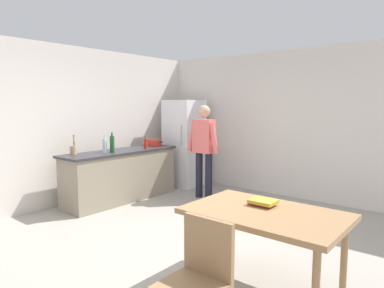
{
  "coord_description": "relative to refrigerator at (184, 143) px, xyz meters",
  "views": [
    {
      "loc": [
        2.81,
        -3.05,
        1.71
      ],
      "look_at": [
        -0.52,
        0.99,
        1.11
      ],
      "focal_mm": 32.19,
      "sensor_mm": 36.0,
      "label": 1
    }
  ],
  "objects": [
    {
      "name": "person",
      "position": [
        0.95,
        -0.55,
        0.08
      ],
      "size": [
        0.7,
        0.22,
        1.7
      ],
      "color": "#1E1E2D",
      "rests_on": "ground_plane"
    },
    {
      "name": "utensil_jar",
      "position": [
        -0.31,
        -2.4,
        0.08
      ],
      "size": [
        0.11,
        0.11,
        0.32
      ],
      "color": "tan",
      "rests_on": "kitchen_counter"
    },
    {
      "name": "refrigerator",
      "position": [
        0.0,
        0.0,
        0.0
      ],
      "size": [
        0.7,
        0.67,
        1.8
      ],
      "color": "white",
      "rests_on": "ground_plane"
    },
    {
      "name": "dining_table",
      "position": [
        3.3,
        -2.7,
        -0.23
      ],
      "size": [
        1.4,
        0.9,
        0.75
      ],
      "color": "#9E754C",
      "rests_on": "ground_plane"
    },
    {
      "name": "bottle_water_clear",
      "position": [
        -0.06,
        -1.97,
        0.13
      ],
      "size": [
        0.07,
        0.07,
        0.3
      ],
      "color": "silver",
      "rests_on": "kitchen_counter"
    },
    {
      "name": "kitchen_counter",
      "position": [
        -0.1,
        -1.6,
        -0.45
      ],
      "size": [
        0.64,
        2.2,
        0.9
      ],
      "color": "gray",
      "rests_on": "ground_plane"
    },
    {
      "name": "wall_left",
      "position": [
        -0.7,
        -2.2,
        0.45
      ],
      "size": [
        0.12,
        5.6,
        2.7
      ],
      "primitive_type": "cube",
      "color": "silver",
      "rests_on": "ground_plane"
    },
    {
      "name": "wall_back",
      "position": [
        1.9,
        0.6,
        0.45
      ],
      "size": [
        6.4,
        0.12,
        2.7
      ],
      "primitive_type": "cube",
      "color": "silver",
      "rests_on": "ground_plane"
    },
    {
      "name": "cooking_pot",
      "position": [
        -0.13,
        -0.73,
        0.06
      ],
      "size": [
        0.4,
        0.28,
        0.12
      ],
      "color": "red",
      "rests_on": "kitchen_counter"
    },
    {
      "name": "ground_plane",
      "position": [
        1.9,
        -2.4,
        -0.9
      ],
      "size": [
        14.0,
        14.0,
        0.0
      ],
      "primitive_type": "plane",
      "color": "#9E998E"
    },
    {
      "name": "bottle_wine_green",
      "position": [
        -0.01,
        -1.86,
        0.15
      ],
      "size": [
        0.08,
        0.08,
        0.34
      ],
      "color": "#1E5123",
      "rests_on": "kitchen_counter"
    },
    {
      "name": "chair",
      "position": [
        3.3,
        -3.67,
        -0.37
      ],
      "size": [
        0.42,
        0.42,
        0.91
      ],
      "rotation": [
        0.0,
        0.0,
        -0.18
      ],
      "color": "#9E754C",
      "rests_on": "ground_plane"
    },
    {
      "name": "book_stack",
      "position": [
        3.19,
        -2.55,
        -0.12
      ],
      "size": [
        0.25,
        0.2,
        0.06
      ],
      "color": "#B22D28",
      "rests_on": "dining_table"
    },
    {
      "name": "bottle_sauce_red",
      "position": [
        0.06,
        -1.15,
        0.1
      ],
      "size": [
        0.06,
        0.06,
        0.24
      ],
      "color": "#B22319",
      "rests_on": "kitchen_counter"
    }
  ]
}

